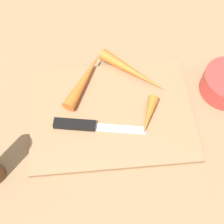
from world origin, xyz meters
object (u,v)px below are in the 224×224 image
Objects in this scene: knife at (81,125)px; carrot_longest at (132,71)px; cutting_board at (112,113)px; carrot_medium at (85,79)px; carrot_shortest at (149,115)px.

knife is 0.18m from carrot_longest.
carrot_longest is at bearing -120.42° from cutting_board.
cutting_board is 0.08m from knife.
cutting_board is 0.10m from carrot_medium.
knife is at bearing -158.13° from carrot_medium.
carrot_longest is (0.02, -0.12, 0.00)m from carrot_shortest.
cutting_board is at bearing -117.12° from carrot_medium.
carrot_shortest reaches higher than knife.
carrot_shortest is at bearing -38.81° from carrot_longest.
carrot_medium is at bearing -56.04° from cutting_board.
carrot_shortest is (-0.15, -0.01, 0.01)m from knife.
carrot_shortest is at bearing -99.36° from carrot_medium.
carrot_medium is at bearing 92.74° from knife.
knife reaches higher than cutting_board.
knife is 0.11m from carrot_medium.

